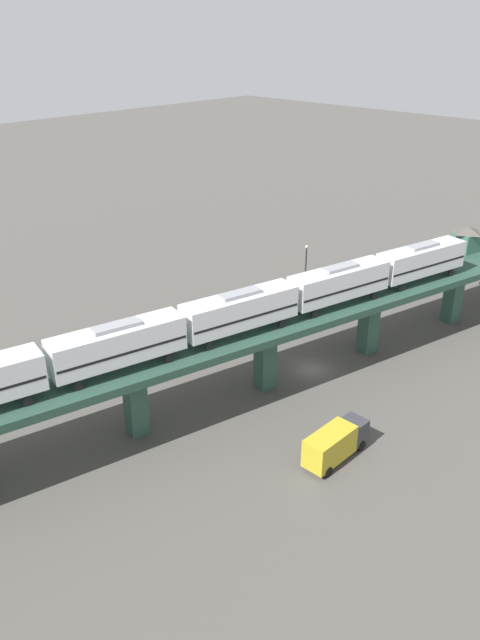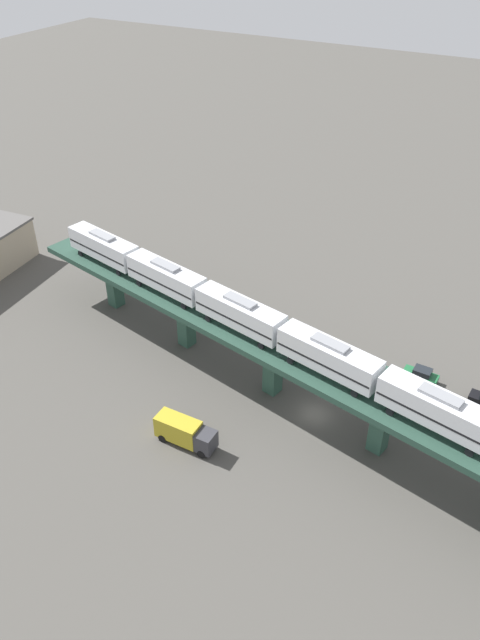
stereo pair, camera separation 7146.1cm
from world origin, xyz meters
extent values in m
plane|color=#4C4944|center=(0.00, 0.00, 0.00)|extent=(400.00, 400.00, 0.00)
cube|color=#244135|center=(0.00, 0.00, 7.77)|extent=(27.95, 91.66, 0.80)
cube|color=#2D5142|center=(-1.82, -8.30, 3.69)|extent=(2.14, 2.14, 7.37)
cube|color=#2D5142|center=(1.39, 6.35, 3.69)|extent=(2.14, 2.14, 7.37)
cube|color=#2D5142|center=(4.61, 21.00, 3.69)|extent=(2.14, 2.14, 7.37)
cube|color=#2D5142|center=(7.83, 35.65, 3.69)|extent=(2.14, 2.14, 7.37)
cube|color=silver|center=(-4.49, -13.93, 10.71)|extent=(5.31, 12.32, 3.10)
cube|color=black|center=(-4.49, -13.93, 10.41)|extent=(5.30, 12.10, 0.24)
cube|color=gray|center=(-4.49, -13.93, 12.44)|extent=(2.27, 4.40, 0.36)
cylinder|color=black|center=(-6.56, -17.77, 8.59)|extent=(0.40, 0.87, 0.84)
cylinder|color=black|center=(-4.23, -18.29, 8.59)|extent=(0.40, 0.87, 0.84)
cylinder|color=black|center=(-4.75, -9.57, 8.59)|extent=(0.40, 0.87, 0.84)
cylinder|color=black|center=(-2.43, -10.08, 8.59)|extent=(0.40, 0.87, 0.84)
cube|color=silver|center=(-1.79, -1.62, 10.71)|extent=(5.31, 12.32, 3.10)
cube|color=black|center=(-1.79, -1.62, 10.41)|extent=(5.30, 12.10, 0.24)
cube|color=gray|center=(-1.79, -1.62, 12.44)|extent=(2.27, 4.40, 0.36)
cylinder|color=black|center=(-3.85, -5.47, 8.59)|extent=(0.40, 0.87, 0.84)
cylinder|color=black|center=(-1.53, -5.98, 8.59)|extent=(0.40, 0.87, 0.84)
cylinder|color=black|center=(-2.05, 2.74, 8.59)|extent=(0.40, 0.87, 0.84)
cylinder|color=black|center=(0.27, 2.23, 8.59)|extent=(0.40, 0.87, 0.84)
cube|color=silver|center=(0.91, 10.69, 10.71)|extent=(5.31, 12.32, 3.10)
cube|color=black|center=(0.91, 10.69, 10.41)|extent=(5.30, 12.10, 0.24)
cube|color=gray|center=(0.91, 10.69, 12.44)|extent=(2.27, 4.40, 0.36)
cylinder|color=black|center=(-1.15, 6.84, 8.59)|extent=(0.40, 0.87, 0.84)
cylinder|color=black|center=(1.18, 6.33, 8.59)|extent=(0.40, 0.87, 0.84)
cylinder|color=black|center=(0.65, 15.04, 8.59)|extent=(0.40, 0.87, 0.84)
cylinder|color=black|center=(2.98, 14.53, 8.59)|extent=(0.40, 0.87, 0.84)
cube|color=silver|center=(3.62, 22.99, 10.71)|extent=(5.31, 12.32, 3.10)
cube|color=black|center=(3.62, 22.99, 10.41)|extent=(5.30, 12.10, 0.24)
cube|color=gray|center=(3.62, 22.99, 12.44)|extent=(2.27, 4.40, 0.36)
cylinder|color=black|center=(1.55, 19.14, 8.59)|extent=(0.40, 0.87, 0.84)
cylinder|color=black|center=(3.88, 18.63, 8.59)|extent=(0.40, 0.87, 0.84)
cylinder|color=black|center=(3.36, 27.35, 8.59)|extent=(0.40, 0.87, 0.84)
cylinder|color=black|center=(5.68, 26.84, 8.59)|extent=(0.40, 0.87, 0.84)
cube|color=silver|center=(6.32, 35.30, 10.71)|extent=(5.31, 12.32, 3.10)
cube|color=black|center=(6.32, 35.30, 10.41)|extent=(5.30, 12.10, 0.24)
cube|color=gray|center=(6.32, 35.30, 12.44)|extent=(2.27, 4.40, 0.36)
cylinder|color=black|center=(4.26, 31.45, 8.59)|extent=(0.40, 0.87, 0.84)
cylinder|color=black|center=(6.58, 30.94, 8.59)|extent=(0.40, 0.87, 0.84)
cylinder|color=black|center=(6.06, 39.66, 8.59)|extent=(0.40, 0.87, 0.84)
cylinder|color=black|center=(8.39, 39.14, 8.59)|extent=(0.40, 0.87, 0.84)
cube|color=#1E6638|center=(12.14, -9.46, 0.73)|extent=(2.01, 4.48, 0.80)
cube|color=#1E2328|center=(12.13, -9.61, 1.51)|extent=(1.74, 2.28, 0.76)
cylinder|color=black|center=(11.22, -10.85, 0.33)|extent=(0.27, 0.67, 0.66)
cylinder|color=black|center=(12.93, -10.93, 0.33)|extent=(0.27, 0.67, 0.66)
cylinder|color=black|center=(11.35, -7.99, 0.33)|extent=(0.27, 0.67, 0.66)
cylinder|color=black|center=(13.06, -8.07, 0.33)|extent=(0.27, 0.67, 0.66)
cylinder|color=black|center=(10.59, -16.44, 0.33)|extent=(0.29, 0.68, 0.66)
cylinder|color=black|center=(12.30, -16.55, 0.33)|extent=(0.29, 0.68, 0.66)
cube|color=#333338|center=(-11.39, 8.34, 1.65)|extent=(2.20, 2.00, 2.30)
cube|color=gold|center=(-11.39, 11.94, 1.85)|extent=(2.30, 5.20, 2.70)
cylinder|color=black|center=(-12.38, 8.34, 0.50)|extent=(0.35, 1.00, 1.00)
cylinder|color=black|center=(-10.40, 8.34, 0.50)|extent=(0.35, 1.00, 1.00)
cylinder|color=black|center=(-12.43, 13.50, 0.50)|extent=(0.35, 1.00, 1.00)
cylinder|color=black|center=(-10.36, 13.50, 0.50)|extent=(0.35, 1.00, 1.00)
camera|label=1|loc=(-36.87, 49.59, 35.89)|focal=35.00mm
camera|label=2|loc=(-52.50, -18.19, 52.27)|focal=35.00mm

